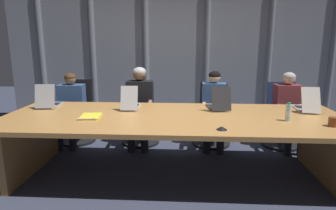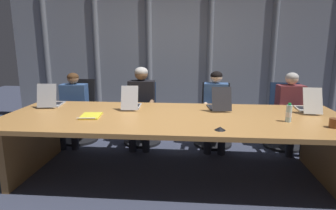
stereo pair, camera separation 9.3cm
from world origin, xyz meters
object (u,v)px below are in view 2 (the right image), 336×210
Objects in this scene: conference_mic_left_side at (220,128)px; spiral_notepad at (91,116)px; office_chair_left_end at (80,118)px; person_right_mid at (292,107)px; laptop_left_end at (51,102)px; laptop_right_mid at (308,106)px; person_center at (216,105)px; water_bottle_primary at (289,113)px; laptop_left_mid at (132,104)px; office_chair_left_mid at (142,120)px; office_chair_right_mid at (284,123)px; office_chair_center at (214,121)px; coffee_mug_near at (335,123)px; laptop_center at (219,105)px; person_left_end at (73,104)px; person_left_mid at (141,101)px.

conference_mic_left_side is 1.51m from spiral_notepad.
office_chair_left_end is 0.86× the size of person_right_mid.
person_right_mid is at bearing -86.85° from laptop_left_end.
laptop_right_mid reaches higher than spiral_notepad.
person_center reaches higher than person_right_mid.
water_bottle_primary is at bearing 34.72° from person_center.
person_right_mid is (3.31, -0.17, 0.28)m from office_chair_left_end.
laptop_left_mid reaches higher than conference_mic_left_side.
office_chair_right_mid is (2.23, 0.00, 0.01)m from office_chair_left_mid.
office_chair_right_mid reaches higher than office_chair_center.
office_chair_center is 1.17m from person_right_mid.
office_chair_right_mid reaches higher than coffee_mug_near.
coffee_mug_near is (-0.03, -1.34, 0.14)m from person_right_mid.
person_right_mid is 10.52× the size of conference_mic_left_side.
conference_mic_left_side is at bearing -28.39° from office_chair_right_mid.
person_right_mid is at bearing 18.95° from office_chair_right_mid.
laptop_left_end reaches higher than office_chair_center.
laptop_center is at bearing -97.38° from laptop_left_end.
office_chair_left_mid is 1.12m from person_left_end.
person_left_mid is 1.87m from conference_mic_left_side.
office_chair_center is 1.73m from conference_mic_left_side.
person_right_mid is 1.24m from water_bottle_primary.
person_center is at bearing 129.01° from coffee_mug_near.
laptop_right_mid is at bearing 64.11° from person_center.
office_chair_right_mid is (3.28, -0.00, -0.01)m from office_chair_left_end.
office_chair_left_mid is (1.05, -0.00, -0.01)m from office_chair_left_end.
person_left_end reaches higher than conference_mic_left_side.
person_left_mid reaches higher than conference_mic_left_side.
coffee_mug_near is at bearing 56.08° from person_left_mid.
person_left_end is at bearing 66.87° from laptop_center.
person_left_end is 1.09m from person_left_mid.
person_center reaches higher than person_left_end.
person_left_mid reaches higher than laptop_right_mid.
office_chair_left_mid is 4.60× the size of water_bottle_primary.
office_chair_left_mid is at bearing -94.38° from person_center.
person_left_end is (-1.07, -0.16, 0.28)m from office_chair_left_mid.
laptop_right_mid is 0.52× the size of office_chair_right_mid.
conference_mic_left_side is at bearing 53.86° from office_chair_left_end.
person_left_mid is 2.17m from water_bottle_primary.
office_chair_center is 0.34m from person_center.
office_chair_center is (2.25, 0.78, -0.44)m from laptop_left_end.
laptop_left_end reaches higher than office_chair_left_mid.
spiral_notepad is (-1.52, -0.50, -0.05)m from laptop_center.
person_left_end is at bearing -81.20° from office_chair_right_mid.
laptop_right_mid is at bearing -97.33° from laptop_left_end.
person_left_mid is (-2.23, 0.63, -0.10)m from laptop_right_mid.
office_chair_right_mid is 6.89× the size of coffee_mug_near.
coffee_mug_near is at bearing -5.25° from person_right_mid.
person_right_mid is at bearing -77.37° from laptop_left_mid.
laptop_right_mid reaches higher than office_chair_left_end.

